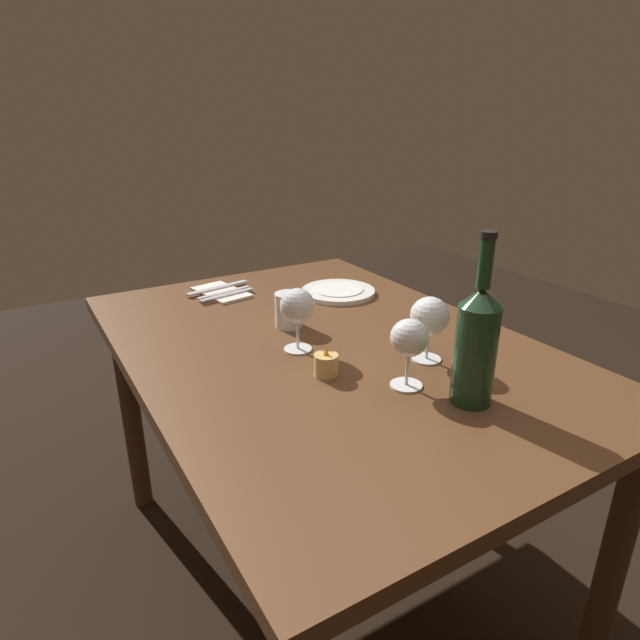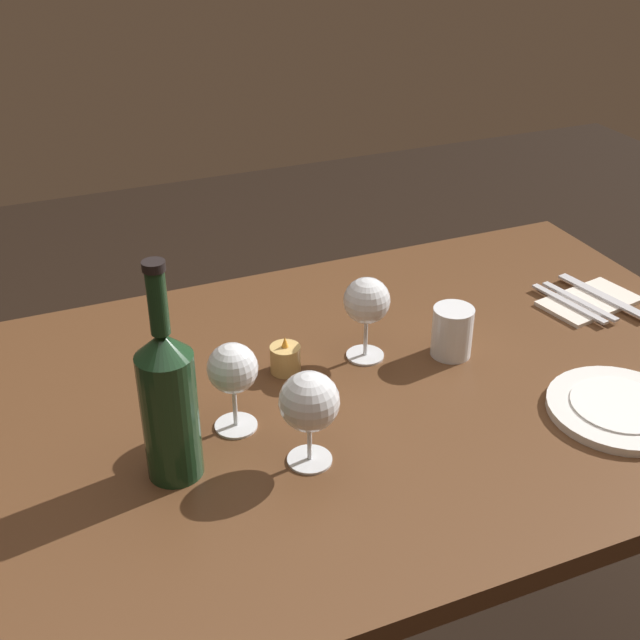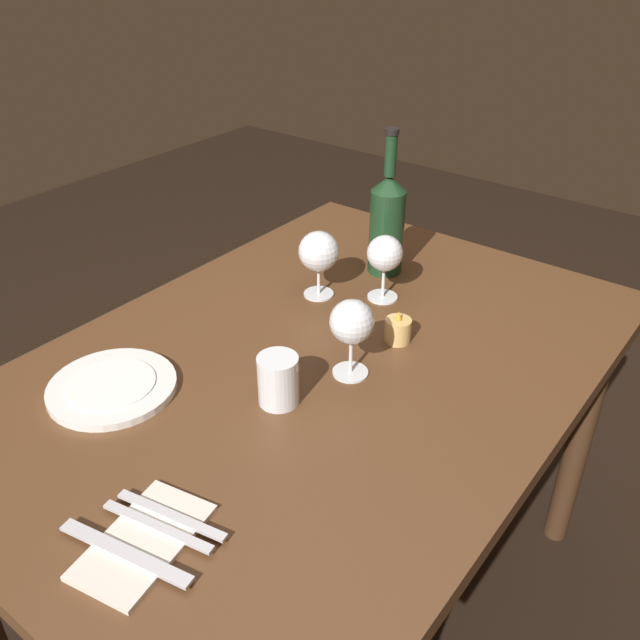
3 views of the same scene
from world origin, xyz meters
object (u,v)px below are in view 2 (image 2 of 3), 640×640
(wine_glass_centre, at_px, (367,303))
(wine_bottle, at_px, (169,401))
(wine_glass_left, at_px, (233,371))
(folded_napkin, at_px, (589,302))
(fork_inner, at_px, (579,301))
(wine_glass_right, at_px, (309,403))
(votive_candle, at_px, (285,359))
(fork_outer, at_px, (569,303))
(water_tumbler, at_px, (452,334))
(dinner_plate, at_px, (619,408))
(table_knife, at_px, (602,296))

(wine_glass_centre, distance_m, wine_bottle, 0.42)
(wine_glass_left, distance_m, wine_glass_centre, 0.29)
(folded_napkin, height_order, fork_inner, fork_inner)
(wine_glass_right, height_order, votive_candle, wine_glass_right)
(wine_glass_centre, bearing_deg, fork_inner, 0.50)
(folded_napkin, height_order, fork_outer, fork_outer)
(water_tumbler, relative_size, fork_outer, 0.50)
(wine_glass_left, distance_m, dinner_plate, 0.61)
(votive_candle, xyz_separation_m, folded_napkin, (0.63, -0.01, -0.02))
(wine_glass_right, height_order, dinner_plate, wine_glass_right)
(wine_bottle, bearing_deg, wine_glass_centre, 24.39)
(table_knife, bearing_deg, fork_outer, 180.00)
(wine_glass_left, height_order, fork_outer, wine_glass_left)
(fork_outer, bearing_deg, dinner_plate, -114.05)
(wine_glass_centre, bearing_deg, wine_glass_left, -158.63)
(folded_napkin, bearing_deg, wine_glass_centre, -179.52)
(wine_bottle, xyz_separation_m, votive_candle, (0.24, 0.18, -0.10))
(wine_bottle, xyz_separation_m, fork_inner, (0.84, 0.18, -0.11))
(wine_glass_right, relative_size, table_knife, 0.71)
(wine_bottle, bearing_deg, wine_glass_right, -15.69)
(wine_glass_left, height_order, folded_napkin, wine_glass_left)
(fork_inner, relative_size, table_knife, 0.85)
(dinner_plate, height_order, fork_inner, dinner_plate)
(dinner_plate, distance_m, fork_inner, 0.35)
(votive_candle, bearing_deg, wine_glass_centre, -4.12)
(fork_outer, xyz_separation_m, table_knife, (0.08, 0.00, 0.00))
(table_knife, bearing_deg, wine_glass_centre, -179.55)
(wine_glass_right, relative_size, fork_outer, 0.83)
(dinner_plate, height_order, folded_napkin, dinner_plate)
(wine_glass_right, bearing_deg, dinner_plate, -9.08)
(fork_outer, relative_size, table_knife, 0.85)
(folded_napkin, bearing_deg, dinner_plate, -121.35)
(wine_glass_right, distance_m, votive_candle, 0.25)
(votive_candle, bearing_deg, fork_outer, -0.63)
(fork_inner, bearing_deg, wine_glass_right, -160.82)
(folded_napkin, bearing_deg, table_knife, 0.00)
(wine_glass_centre, height_order, table_knife, wine_glass_centre)
(votive_candle, height_order, dinner_plate, votive_candle)
(water_tumbler, xyz_separation_m, table_knife, (0.37, 0.05, -0.03))
(wine_glass_right, height_order, table_knife, wine_glass_right)
(dinner_plate, bearing_deg, fork_outer, 65.95)
(water_tumbler, xyz_separation_m, votive_candle, (-0.29, 0.06, -0.02))
(wine_glass_right, xyz_separation_m, folded_napkin, (0.68, 0.23, -0.10))
(votive_candle, xyz_separation_m, fork_outer, (0.58, -0.01, -0.01))
(votive_candle, distance_m, fork_inner, 0.60)
(votive_candle, relative_size, table_knife, 0.32)
(wine_bottle, relative_size, water_tumbler, 3.69)
(folded_napkin, relative_size, table_knife, 0.99)
(fork_outer, bearing_deg, wine_glass_right, -160.11)
(fork_inner, bearing_deg, wine_glass_centre, -179.50)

